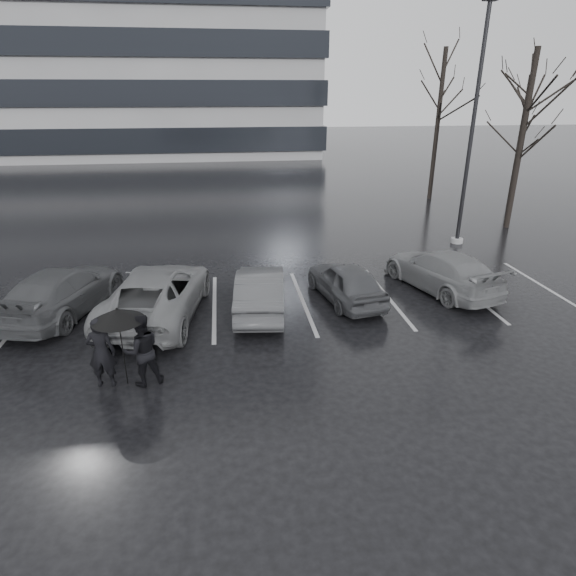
% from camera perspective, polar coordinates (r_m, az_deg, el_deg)
% --- Properties ---
extents(ground, '(160.00, 160.00, 0.00)m').
position_cam_1_polar(ground, '(13.07, 0.96, -6.10)').
color(ground, black).
rests_on(ground, ground).
extents(office_building, '(61.00, 26.00, 29.00)m').
position_cam_1_polar(office_building, '(63.23, -29.96, 27.14)').
color(office_building, gray).
rests_on(office_building, ground).
extents(car_main, '(2.11, 3.86, 1.24)m').
position_cam_1_polar(car_main, '(15.34, 6.88, 0.76)').
color(car_main, black).
rests_on(car_main, ground).
extents(car_west_a, '(1.82, 4.12, 1.31)m').
position_cam_1_polar(car_west_a, '(14.52, -3.30, -0.25)').
color(car_west_a, '#2A292C').
rests_on(car_west_a, ground).
extents(car_west_b, '(3.22, 5.56, 1.46)m').
position_cam_1_polar(car_west_b, '(14.63, -15.28, -0.56)').
color(car_west_b, '#505053').
rests_on(car_west_b, ground).
extents(car_west_c, '(3.19, 5.12, 1.38)m').
position_cam_1_polar(car_west_c, '(15.86, -25.15, -0.30)').
color(car_west_c, black).
rests_on(car_west_c, ground).
extents(car_east, '(3.10, 4.91, 1.33)m').
position_cam_1_polar(car_east, '(16.87, 17.72, 2.00)').
color(car_east, '#505053').
rests_on(car_east, ground).
extents(pedestrian_left, '(0.64, 0.44, 1.70)m').
position_cam_1_polar(pedestrian_left, '(11.54, -21.25, -7.12)').
color(pedestrian_left, black).
rests_on(pedestrian_left, ground).
extents(pedestrian_right, '(1.00, 0.88, 1.71)m').
position_cam_1_polar(pedestrian_right, '(11.31, -16.94, -7.08)').
color(pedestrian_right, black).
rests_on(pedestrian_right, ground).
extents(umbrella, '(1.13, 1.13, 1.91)m').
position_cam_1_polar(umbrella, '(11.04, -19.54, -3.03)').
color(umbrella, black).
rests_on(umbrella, ground).
extents(lamp_post, '(0.52, 0.52, 9.47)m').
position_cam_1_polar(lamp_post, '(21.80, 20.83, 16.01)').
color(lamp_post, gray).
rests_on(lamp_post, ground).
extents(stall_stripes, '(19.72, 5.00, 0.00)m').
position_cam_1_polar(stall_stripes, '(15.22, -3.44, -1.83)').
color(stall_stripes, '#9C9C9E').
rests_on(stall_stripes, ground).
extents(tree_east, '(0.26, 0.26, 8.00)m').
position_cam_1_polar(tree_east, '(25.51, 25.90, 15.23)').
color(tree_east, black).
rests_on(tree_east, ground).
extents(tree_ne, '(0.26, 0.26, 7.00)m').
position_cam_1_polar(tree_ne, '(30.25, 25.74, 15.09)').
color(tree_ne, black).
rests_on(tree_ne, ground).
extents(tree_north, '(0.26, 0.26, 8.50)m').
position_cam_1_polar(tree_north, '(31.16, 17.27, 17.79)').
color(tree_north, black).
rests_on(tree_north, ground).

